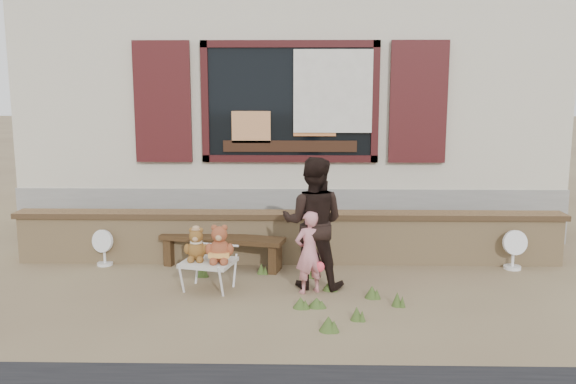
{
  "coord_description": "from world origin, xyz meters",
  "views": [
    {
      "loc": [
        0.15,
        -6.71,
        2.28
      ],
      "look_at": [
        0.0,
        0.6,
        1.0
      ],
      "focal_mm": 38.0,
      "sensor_mm": 36.0,
      "label": 1
    }
  ],
  "objects_px": {
    "bench": "(222,245)",
    "folding_chair": "(208,263)",
    "adult": "(313,223)",
    "teddy_bear_right": "(220,243)",
    "child": "(309,252)",
    "teddy_bear_left": "(196,243)"
  },
  "relations": [
    {
      "from": "teddy_bear_right",
      "to": "child",
      "type": "height_order",
      "value": "child"
    },
    {
      "from": "child",
      "to": "teddy_bear_left",
      "type": "bearing_deg",
      "value": -30.37
    },
    {
      "from": "bench",
      "to": "teddy_bear_right",
      "type": "xyz_separation_m",
      "value": [
        0.09,
        -0.89,
        0.26
      ]
    },
    {
      "from": "teddy_bear_right",
      "to": "adult",
      "type": "distance_m",
      "value": 1.07
    },
    {
      "from": "folding_chair",
      "to": "teddy_bear_right",
      "type": "bearing_deg",
      "value": 0.0
    },
    {
      "from": "child",
      "to": "teddy_bear_right",
      "type": "bearing_deg",
      "value": -27.82
    },
    {
      "from": "folding_chair",
      "to": "teddy_bear_right",
      "type": "height_order",
      "value": "teddy_bear_right"
    },
    {
      "from": "bench",
      "to": "teddy_bear_left",
      "type": "bearing_deg",
      "value": -89.42
    },
    {
      "from": "folding_chair",
      "to": "teddy_bear_left",
      "type": "relative_size",
      "value": 1.72
    },
    {
      "from": "child",
      "to": "folding_chair",
      "type": "bearing_deg",
      "value": -29.25
    },
    {
      "from": "teddy_bear_right",
      "to": "adult",
      "type": "bearing_deg",
      "value": 23.86
    },
    {
      "from": "folding_chair",
      "to": "child",
      "type": "relative_size",
      "value": 0.7
    },
    {
      "from": "bench",
      "to": "adult",
      "type": "xyz_separation_m",
      "value": [
        1.13,
        -0.71,
        0.45
      ]
    },
    {
      "from": "bench",
      "to": "folding_chair",
      "type": "xyz_separation_m",
      "value": [
        -0.05,
        -0.86,
        0.01
      ]
    },
    {
      "from": "adult",
      "to": "folding_chair",
      "type": "bearing_deg",
      "value": 17.53
    },
    {
      "from": "teddy_bear_right",
      "to": "adult",
      "type": "relative_size",
      "value": 0.29
    },
    {
      "from": "teddy_bear_left",
      "to": "teddy_bear_right",
      "type": "distance_m",
      "value": 0.28
    },
    {
      "from": "bench",
      "to": "teddy_bear_left",
      "type": "distance_m",
      "value": 0.88
    },
    {
      "from": "child",
      "to": "adult",
      "type": "height_order",
      "value": "adult"
    },
    {
      "from": "bench",
      "to": "adult",
      "type": "relative_size",
      "value": 1.08
    },
    {
      "from": "bench",
      "to": "folding_chair",
      "type": "distance_m",
      "value": 0.86
    },
    {
      "from": "folding_chair",
      "to": "teddy_bear_right",
      "type": "distance_m",
      "value": 0.28
    }
  ]
}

